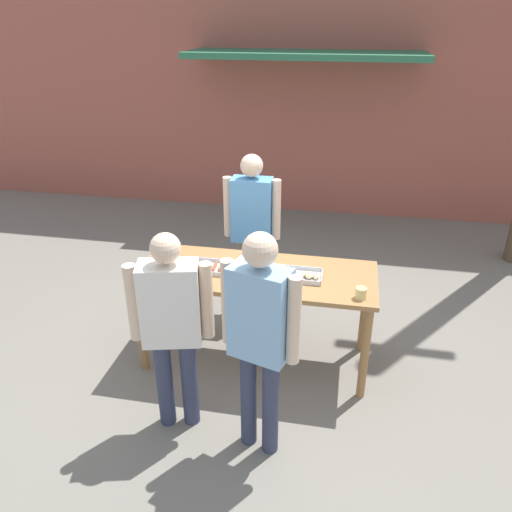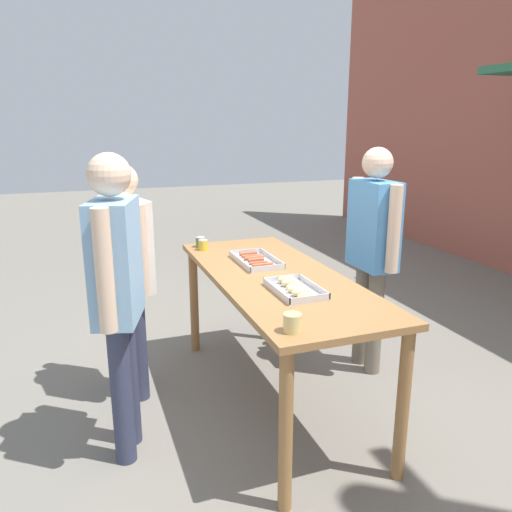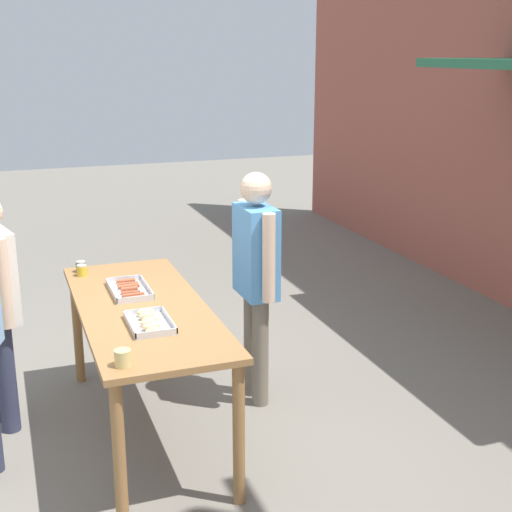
{
  "view_description": "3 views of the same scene",
  "coord_description": "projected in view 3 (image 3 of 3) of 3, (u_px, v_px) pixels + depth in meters",
  "views": [
    {
      "loc": [
        0.72,
        -3.7,
        2.92
      ],
      "look_at": [
        0.0,
        0.0,
        1.06
      ],
      "focal_mm": 35.0,
      "sensor_mm": 36.0,
      "label": 1
    },
    {
      "loc": [
        2.87,
        -1.18,
        1.87
      ],
      "look_at": [
        -0.3,
        -0.03,
        0.96
      ],
      "focal_mm": 35.0,
      "sensor_mm": 36.0,
      "label": 2
    },
    {
      "loc": [
        4.33,
        -0.79,
        2.5
      ],
      "look_at": [
        -0.21,
        0.86,
        1.11
      ],
      "focal_mm": 50.0,
      "sensor_mm": 36.0,
      "label": 3
    }
  ],
  "objects": [
    {
      "name": "food_tray_sausages",
      "position": [
        130.0,
        290.0,
        4.87
      ],
      "size": [
        0.47,
        0.25,
        0.04
      ],
      "color": "silver",
      "rests_on": "serving_table"
    },
    {
      "name": "beer_cup",
      "position": [
        123.0,
        358.0,
        3.71
      ],
      "size": [
        0.09,
        0.09,
        0.09
      ],
      "color": "#DBC67A",
      "rests_on": "serving_table"
    },
    {
      "name": "ground_plane",
      "position": [
        148.0,
        432.0,
        4.86
      ],
      "size": [
        24.0,
        24.0,
        0.0
      ],
      "primitive_type": "plane",
      "color": "slate"
    },
    {
      "name": "condiment_jar_ketchup",
      "position": [
        82.0,
        270.0,
        5.21
      ],
      "size": [
        0.07,
        0.07,
        0.08
      ],
      "color": "gold",
      "rests_on": "serving_table"
    },
    {
      "name": "condiment_jar_mustard",
      "position": [
        81.0,
        267.0,
        5.31
      ],
      "size": [
        0.07,
        0.07,
        0.08
      ],
      "color": "#567A38",
      "rests_on": "serving_table"
    },
    {
      "name": "serving_table",
      "position": [
        143.0,
        322.0,
        4.64
      ],
      "size": [
        2.05,
        0.8,
        0.91
      ],
      "color": "olive",
      "rests_on": "ground"
    },
    {
      "name": "person_server_behind_table",
      "position": [
        256.0,
        268.0,
        5.05
      ],
      "size": [
        0.58,
        0.22,
        1.7
      ],
      "rotation": [
        0.0,
        0.0,
        0.01
      ],
      "color": "#756B5B",
      "rests_on": "ground"
    },
    {
      "name": "food_tray_buns",
      "position": [
        149.0,
        322.0,
        4.27
      ],
      "size": [
        0.4,
        0.25,
        0.06
      ],
      "color": "silver",
      "rests_on": "serving_table"
    }
  ]
}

